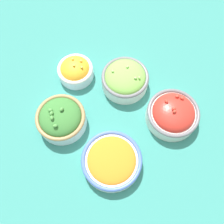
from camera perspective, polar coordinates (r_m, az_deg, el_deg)
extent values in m
plane|color=#337F75|center=(0.80, 0.00, -0.82)|extent=(3.00, 3.00, 0.00)
cylinder|color=white|center=(0.74, -0.08, -11.17)|extent=(0.17, 0.17, 0.04)
torus|color=#4766B7|center=(0.72, -0.08, -10.88)|extent=(0.17, 0.17, 0.01)
ellipsoid|color=orange|center=(0.72, -0.08, -10.88)|extent=(0.14, 0.14, 0.03)
cylinder|color=silver|center=(0.78, -11.40, -1.78)|extent=(0.15, 0.15, 0.05)
torus|color=#997A4C|center=(0.76, -11.75, -1.11)|extent=(0.15, 0.15, 0.01)
ellipsoid|color=#387533|center=(0.76, -11.75, -1.11)|extent=(0.13, 0.13, 0.05)
ellipsoid|color=#47893D|center=(0.73, -13.69, -0.29)|extent=(0.01, 0.02, 0.01)
ellipsoid|color=#47893D|center=(0.72, -12.86, -3.10)|extent=(0.02, 0.02, 0.01)
ellipsoid|color=#47893D|center=(0.73, -13.60, -1.28)|extent=(0.02, 0.02, 0.01)
ellipsoid|color=#47893D|center=(0.74, -13.94, 0.42)|extent=(0.02, 0.02, 0.01)
ellipsoid|color=#47893D|center=(0.73, -11.48, 0.62)|extent=(0.01, 0.02, 0.01)
cylinder|color=silver|center=(0.79, 13.53, -0.72)|extent=(0.16, 0.16, 0.04)
torus|color=slate|center=(0.77, 13.89, -0.11)|extent=(0.16, 0.16, 0.01)
ellipsoid|color=red|center=(0.77, 13.89, -0.11)|extent=(0.13, 0.13, 0.06)
ellipsoid|color=red|center=(0.74, 14.13, 0.16)|extent=(0.01, 0.01, 0.01)
ellipsoid|color=red|center=(0.75, 12.34, 2.43)|extent=(0.01, 0.01, 0.01)
ellipsoid|color=red|center=(0.77, 15.72, 3.09)|extent=(0.01, 0.01, 0.01)
ellipsoid|color=red|center=(0.77, 14.71, 3.49)|extent=(0.01, 0.02, 0.01)
ellipsoid|color=red|center=(0.74, 13.98, 0.80)|extent=(0.01, 0.01, 0.01)
cylinder|color=silver|center=(0.85, -8.27, 9.04)|extent=(0.12, 0.12, 0.04)
torus|color=silver|center=(0.84, -8.45, 9.75)|extent=(0.12, 0.12, 0.01)
ellipsoid|color=orange|center=(0.84, -8.45, 9.75)|extent=(0.10, 0.10, 0.05)
cube|color=#F4A828|center=(0.82, -7.11, 11.51)|extent=(0.01, 0.01, 0.01)
cube|color=#F4A828|center=(0.81, -6.96, 10.10)|extent=(0.01, 0.01, 0.01)
cube|color=#F4A828|center=(0.83, -8.97, 11.88)|extent=(0.01, 0.01, 0.01)
cube|color=#F4A828|center=(0.81, -8.69, 10.48)|extent=(0.01, 0.01, 0.01)
cylinder|color=silver|center=(0.82, 2.96, 7.16)|extent=(0.15, 0.15, 0.05)
torus|color=slate|center=(0.80, 3.04, 8.01)|extent=(0.15, 0.15, 0.01)
ellipsoid|color=#7ABC4C|center=(0.80, 3.04, 8.01)|extent=(0.13, 0.13, 0.05)
ellipsoid|color=#99D166|center=(0.77, 5.38, 7.77)|extent=(0.01, 0.01, 0.01)
ellipsoid|color=#99D166|center=(0.79, 3.55, 10.29)|extent=(0.01, 0.01, 0.01)
ellipsoid|color=#99D166|center=(0.78, 6.10, 7.99)|extent=(0.01, 0.01, 0.01)
ellipsoid|color=#99D166|center=(0.78, 0.15, 9.33)|extent=(0.01, 0.01, 0.01)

